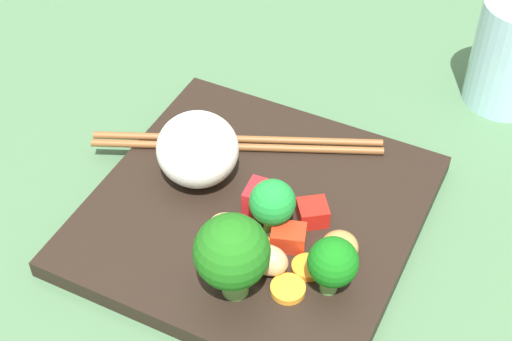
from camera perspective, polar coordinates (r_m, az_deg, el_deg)
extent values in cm
cube|color=#446945|center=(62.70, -0.13, -4.27)|extent=(110.00, 110.00, 2.00)
cube|color=black|center=(61.39, -0.14, -3.19)|extent=(25.08, 25.08, 1.53)
ellipsoid|color=white|center=(61.65, -4.37, 1.60)|extent=(9.49, 9.59, 5.59)
cylinder|color=#6DA543|center=(58.64, 1.16, -3.75)|extent=(1.49, 1.64, 1.95)
sphere|color=#1C8733|center=(57.21, 1.23, -2.38)|extent=(3.54, 3.54, 3.54)
cylinder|color=#619244|center=(54.58, -1.62, -8.24)|extent=(2.01, 2.23, 2.59)
sphere|color=#1C6316|center=(52.04, -1.82, -6.06)|extent=(5.34, 5.34, 5.34)
cylinder|color=#609447|center=(55.21, 5.45, -8.27)|extent=(1.82, 1.85, 1.76)
sphere|color=#136B15|center=(53.65, 5.74, -6.80)|extent=(3.64, 3.64, 3.64)
cylinder|color=orange|center=(56.64, 3.82, -7.20)|extent=(2.62, 2.62, 0.55)
cylinder|color=orange|center=(57.71, -0.23, -5.75)|extent=(3.95, 3.95, 0.53)
cylinder|color=orange|center=(55.39, 2.39, -8.79)|extent=(3.47, 3.47, 0.52)
cylinder|color=orange|center=(56.89, -2.45, -6.62)|extent=(3.72, 3.72, 0.76)
cube|color=red|center=(60.02, 0.43, -1.90)|extent=(2.33, 2.61, 2.33)
cube|color=red|center=(59.43, 4.23, -3.15)|extent=(3.10, 3.07, 1.64)
cube|color=red|center=(57.61, 2.42, -4.99)|extent=(3.06, 2.66, 1.72)
ellipsoid|color=tan|center=(58.33, -2.26, -4.21)|extent=(3.14, 3.00, 1.65)
ellipsoid|color=#B58545|center=(57.04, 6.21, -5.71)|extent=(3.09, 3.24, 2.07)
ellipsoid|color=tan|center=(55.77, 0.94, -6.68)|extent=(3.11, 2.39, 2.36)
cylinder|color=brown|center=(66.05, -1.39, 2.35)|extent=(23.10, 10.63, 0.64)
cylinder|color=brown|center=(65.31, -1.44, 1.77)|extent=(23.10, 10.63, 0.64)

